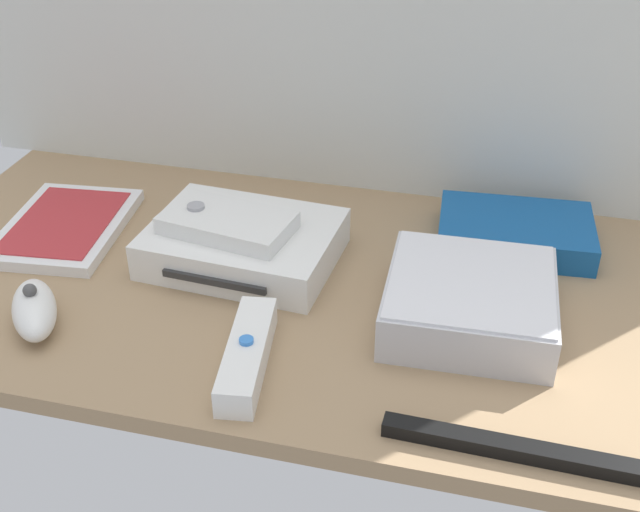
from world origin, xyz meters
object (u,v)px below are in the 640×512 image
at_px(game_console, 243,244).
at_px(remote_nunchuk, 34,309).
at_px(remote_wand, 247,354).
at_px(remote_classic_pad, 227,223).
at_px(network_router, 515,232).
at_px(mini_computer, 470,301).
at_px(sensor_bar, 523,451).
at_px(game_case, 65,226).

relative_size(game_console, remote_nunchuk, 2.04).
height_order(remote_wand, remote_classic_pad, remote_classic_pad).
xyz_separation_m(network_router, remote_classic_pad, (-0.32, -0.12, 0.04)).
bearing_deg(game_console, remote_wand, -66.36).
xyz_separation_m(network_router, remote_wand, (-0.24, -0.29, -0.00)).
distance_m(mini_computer, sensor_bar, 0.19).
relative_size(game_case, remote_nunchuk, 1.88).
relative_size(game_case, remote_classic_pad, 1.31).
distance_m(mini_computer, remote_nunchuk, 0.45).
bearing_deg(remote_wand, remote_classic_pad, 106.45).
relative_size(game_console, sensor_bar, 0.92).
height_order(mini_computer, network_router, mini_computer).
bearing_deg(game_console, game_case, -177.68).
bearing_deg(game_case, sensor_bar, -29.23).
height_order(network_router, remote_nunchuk, remote_nunchuk).
height_order(game_case, remote_nunchuk, remote_nunchuk).
bearing_deg(network_router, remote_nunchuk, -152.90).
relative_size(game_case, remote_wand, 1.34).
bearing_deg(game_case, game_console, -7.52).
bearing_deg(remote_classic_pad, remote_nunchuk, -124.50).
bearing_deg(remote_nunchuk, network_router, -1.71).
relative_size(game_console, network_router, 1.18).
xyz_separation_m(network_router, remote_nunchuk, (-0.47, -0.28, 0.00)).
xyz_separation_m(remote_nunchuk, sensor_bar, (0.49, -0.06, -0.01)).
height_order(game_case, remote_wand, remote_wand).
relative_size(game_case, network_router, 1.08).
bearing_deg(mini_computer, remote_classic_pad, 170.51).
xyz_separation_m(remote_wand, sensor_bar, (0.26, -0.05, -0.01)).
bearing_deg(remote_wand, sensor_bar, -20.03).
bearing_deg(network_router, game_console, -163.71).
height_order(remote_nunchuk, remote_classic_pad, remote_classic_pad).
bearing_deg(sensor_bar, network_router, 95.17).
bearing_deg(remote_nunchuk, game_console, 12.95).
relative_size(mini_computer, network_router, 0.94).
relative_size(network_router, remote_nunchuk, 1.74).
bearing_deg(remote_nunchuk, mini_computer, -17.88).
relative_size(mini_computer, sensor_bar, 0.73).
height_order(mini_computer, game_case, mini_computer).
bearing_deg(game_case, mini_computer, -13.19).
bearing_deg(remote_nunchuk, game_case, 77.62).
distance_m(game_case, sensor_bar, 0.61).
bearing_deg(mini_computer, sensor_bar, -70.60).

